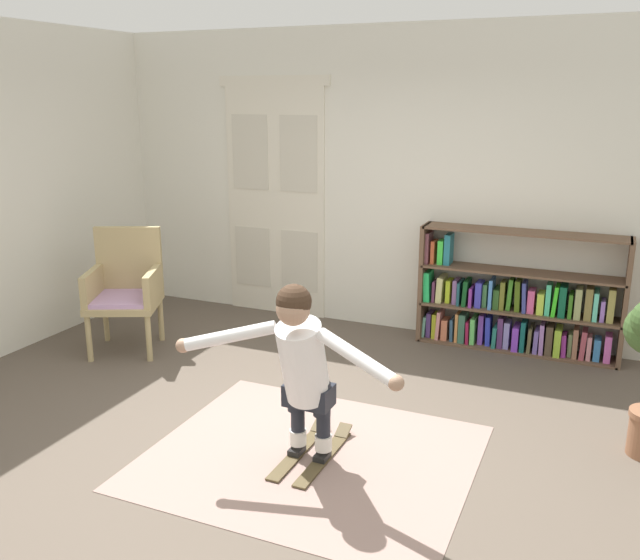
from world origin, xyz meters
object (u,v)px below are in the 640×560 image
object	(u,v)px
wicker_chair	(125,287)
skis_pair	(312,452)
person_skier	(302,360)
bookshelf	(513,304)

from	to	relation	value
wicker_chair	skis_pair	world-z (taller)	wicker_chair
skis_pair	person_skier	distance (m)	0.71
wicker_chair	person_skier	xyz separation A→B (m)	(2.35, -1.26, 0.14)
skis_pair	person_skier	world-z (taller)	person_skier
skis_pair	person_skier	size ratio (longest dim) A/B	0.54
person_skier	skis_pair	bearing A→B (deg)	89.38
bookshelf	skis_pair	distance (m)	2.65
person_skier	wicker_chair	bearing A→B (deg)	151.83
bookshelf	person_skier	xyz separation A→B (m)	(-0.90, -2.61, 0.29)
wicker_chair	person_skier	bearing A→B (deg)	-28.17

